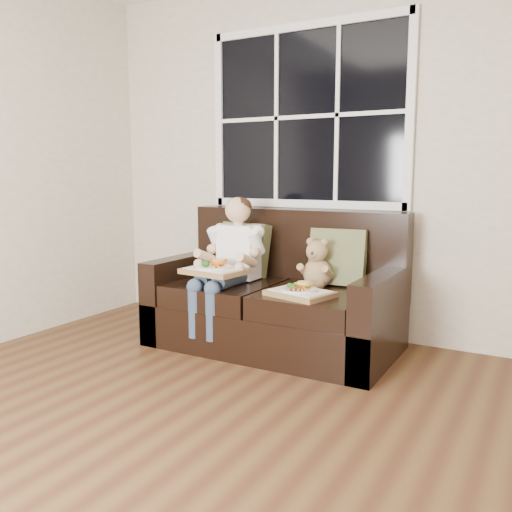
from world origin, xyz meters
The scene contains 9 objects.
room_walls centered at (0.00, 0.00, 1.59)m, with size 4.52×5.02×2.71m.
window_back centered at (-0.48, 2.48, 1.65)m, with size 1.62×0.04×1.37m.
loveseat centered at (-0.48, 2.02, 0.31)m, with size 1.70×0.92×0.96m.
pillow_left centered at (-0.85, 2.17, 0.65)m, with size 0.42×0.22×0.41m.
pillow_right centered at (-0.09, 2.17, 0.65)m, with size 0.41×0.22×0.40m.
child centered at (-0.79, 1.89, 0.66)m, with size 0.41×0.61×0.94m.
teddy_bear centered at (-0.18, 2.03, 0.59)m, with size 0.20×0.26×0.35m.
tray_left centered at (-0.80, 1.69, 0.58)m, with size 0.44×0.36×0.09m.
tray_right centered at (-0.16, 1.72, 0.48)m, with size 0.45×0.39×0.09m.
Camera 1 is at (1.24, -1.37, 1.22)m, focal length 38.00 mm.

